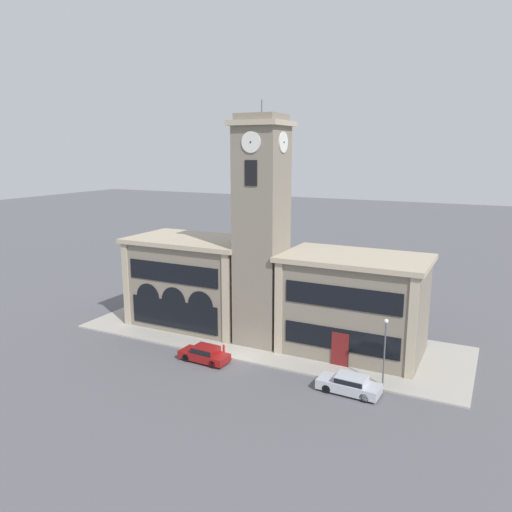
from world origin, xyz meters
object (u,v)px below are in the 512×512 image
at_px(parked_car_near, 205,354).
at_px(street_lamp, 385,342).
at_px(fire_hydrant, 224,349).
at_px(parked_car_mid, 350,384).

height_order(parked_car_near, street_lamp, street_lamp).
bearing_deg(parked_car_near, fire_hydrant, -108.83).
height_order(parked_car_near, parked_car_mid, parked_car_mid).
height_order(parked_car_mid, fire_hydrant, parked_car_mid).
relative_size(parked_car_near, street_lamp, 0.84).
relative_size(street_lamp, fire_hydrant, 6.27).
xyz_separation_m(parked_car_near, parked_car_mid, (12.99, 0.00, 0.01)).
distance_m(parked_car_near, parked_car_mid, 12.99).
relative_size(parked_car_mid, fire_hydrant, 5.55).
xyz_separation_m(parked_car_near, street_lamp, (15.05, 2.14, 3.02)).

